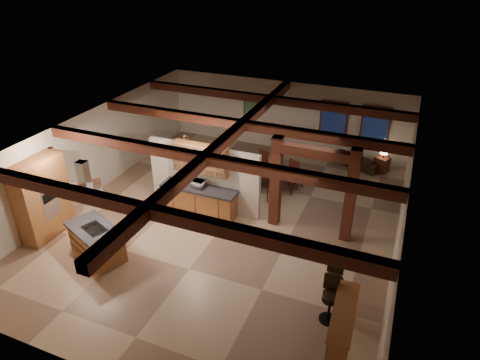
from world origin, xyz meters
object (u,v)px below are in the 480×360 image
at_px(kitchen_island, 97,241).
at_px(dining_table, 270,180).
at_px(bar_counter, 343,322).
at_px(sofa, 358,159).

distance_m(kitchen_island, dining_table, 6.28).
relative_size(kitchen_island, bar_counter, 1.07).
xyz_separation_m(kitchen_island, bar_counter, (6.82, -0.51, 0.21)).
height_order(kitchen_island, sofa, kitchen_island).
xyz_separation_m(dining_table, bar_counter, (3.62, -5.92, 0.35)).
bearing_deg(kitchen_island, sofa, 55.33).
height_order(kitchen_island, bar_counter, bar_counter).
bearing_deg(dining_table, kitchen_island, -132.16).
xyz_separation_m(kitchen_island, sofa, (5.80, 8.39, -0.17)).
bearing_deg(sofa, kitchen_island, 78.83).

